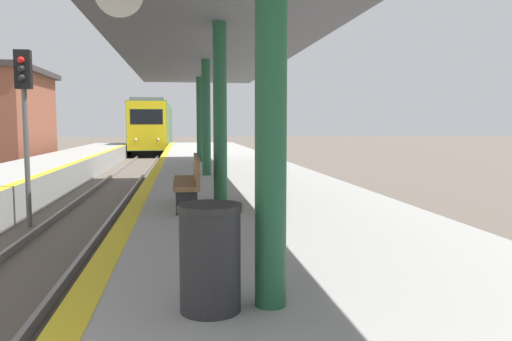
# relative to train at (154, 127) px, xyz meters

# --- Properties ---
(train) EXTENTS (2.88, 19.60, 4.41)m
(train) POSITION_rel_train_xyz_m (0.00, 0.00, 0.00)
(train) COLOR black
(train) RESTS_ON ground
(signal_mid) EXTENTS (0.36, 0.31, 4.18)m
(signal_mid) POSITION_rel_train_xyz_m (-1.14, -33.90, 0.69)
(signal_mid) COLOR #595959
(signal_mid) RESTS_ON ground
(station_canopy) EXTENTS (4.66, 21.43, 3.54)m
(station_canopy) POSITION_rel_train_xyz_m (3.21, -34.38, 2.09)
(station_canopy) COLOR #1E5133
(station_canopy) RESTS_ON platform_right
(trash_bin) EXTENTS (0.51, 0.51, 0.86)m
(trash_bin) POSITION_rel_train_xyz_m (2.72, -42.46, -0.84)
(trash_bin) COLOR #262628
(trash_bin) RESTS_ON platform_right
(bench) EXTENTS (0.44, 1.95, 0.92)m
(bench) POSITION_rel_train_xyz_m (2.64, -37.39, -0.78)
(bench) COLOR brown
(bench) RESTS_ON platform_right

